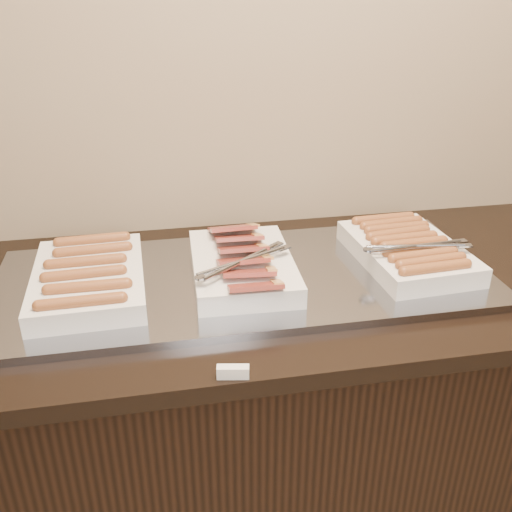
{
  "coord_description": "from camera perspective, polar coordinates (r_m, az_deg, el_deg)",
  "views": [
    {
      "loc": [
        -0.2,
        0.92,
        1.58
      ],
      "look_at": [
        0.02,
        2.13,
        0.97
      ],
      "focal_mm": 40.0,
      "sensor_mm": 36.0,
      "label": 1
    }
  ],
  "objects": [
    {
      "name": "counter",
      "position": [
        1.67,
        -0.84,
        -16.25
      ],
      "size": [
        2.06,
        0.76,
        0.9
      ],
      "color": "black",
      "rests_on": "ground"
    },
    {
      "name": "warming_tray",
      "position": [
        1.4,
        -1.1,
        -2.3
      ],
      "size": [
        1.2,
        0.5,
        0.02
      ],
      "primitive_type": "cube",
      "color": "gray",
      "rests_on": "counter"
    },
    {
      "name": "dish_left",
      "position": [
        1.38,
        -16.38,
        -2.13
      ],
      "size": [
        0.26,
        0.38,
        0.07
      ],
      "rotation": [
        0.0,
        0.0,
        0.03
      ],
      "color": "silver",
      "rests_on": "warming_tray"
    },
    {
      "name": "label_holder",
      "position": [
        1.09,
        -2.32,
        -11.5
      ],
      "size": [
        0.06,
        0.03,
        0.02
      ],
      "primitive_type": "cube",
      "rotation": [
        0.0,
        0.0,
        -0.18
      ],
      "color": "silver",
      "rests_on": "counter"
    },
    {
      "name": "dish_center",
      "position": [
        1.38,
        -1.36,
        -0.86
      ],
      "size": [
        0.26,
        0.38,
        0.09
      ],
      "rotation": [
        0.0,
        0.0,
        -0.03
      ],
      "color": "silver",
      "rests_on": "warming_tray"
    },
    {
      "name": "dish_right",
      "position": [
        1.5,
        14.95,
        0.61
      ],
      "size": [
        0.27,
        0.37,
        0.08
      ],
      "rotation": [
        0.0,
        0.0,
        0.06
      ],
      "color": "silver",
      "rests_on": "warming_tray"
    }
  ]
}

